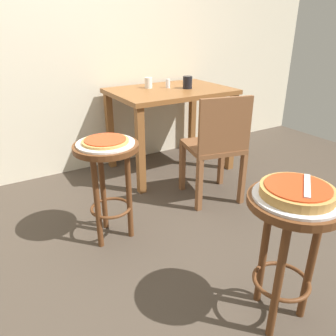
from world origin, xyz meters
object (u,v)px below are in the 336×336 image
at_px(serving_plate_foreground, 296,197).
at_px(pizza_foreground, 297,191).
at_px(cup_far_edge, 148,83).
at_px(pizza_middle, 105,141).
at_px(cup_near_edge, 188,82).
at_px(dining_table, 170,102).
at_px(pizza_server_knife, 307,185).
at_px(stool_foreground, 290,232).
at_px(wooden_chair, 217,145).
at_px(serving_plate_middle, 106,143).
at_px(condiment_shaker, 168,84).
at_px(stool_middle, 108,170).

bearing_deg(serving_plate_foreground, pizza_foreground, 0.00).
bearing_deg(pizza_foreground, cup_far_edge, 79.57).
distance_m(pizza_middle, cup_near_edge, 1.30).
xyz_separation_m(cup_near_edge, cup_far_edge, (-0.29, 0.20, -0.01)).
height_order(dining_table, pizza_server_knife, dining_table).
bearing_deg(stool_foreground, wooden_chair, 66.57).
bearing_deg(serving_plate_middle, serving_plate_foreground, -67.58).
relative_size(pizza_foreground, pizza_middle, 1.08).
bearing_deg(stool_foreground, dining_table, 74.35).
bearing_deg(stool_foreground, serving_plate_foreground, 116.57).
xyz_separation_m(pizza_foreground, cup_far_edge, (0.36, 1.95, 0.13)).
relative_size(cup_far_edge, condiment_shaker, 1.19).
bearing_deg(condiment_shaker, stool_middle, -138.31).
relative_size(serving_plate_middle, condiment_shaker, 4.36).
relative_size(stool_middle, dining_table, 0.62).
relative_size(stool_foreground, cup_far_edge, 6.90).
relative_size(serving_plate_middle, cup_near_edge, 3.19).
distance_m(serving_plate_middle, wooden_chair, 0.91).
distance_m(serving_plate_foreground, stool_middle, 1.13).
bearing_deg(pizza_server_knife, pizza_middle, 75.54).
bearing_deg(cup_near_edge, wooden_chair, -105.33).
distance_m(pizza_foreground, serving_plate_middle, 1.11).
distance_m(serving_plate_foreground, pizza_foreground, 0.03).
bearing_deg(condiment_shaker, cup_near_edge, -39.66).
relative_size(pizza_foreground, cup_far_edge, 3.18).
xyz_separation_m(stool_foreground, pizza_foreground, (-0.00, 0.00, 0.20)).
bearing_deg(condiment_shaker, pizza_foreground, -105.40).
height_order(wooden_chair, pizza_server_knife, wooden_chair).
bearing_deg(pizza_foreground, stool_foreground, -63.43).
bearing_deg(pizza_middle, stool_middle, 92.68).
xyz_separation_m(pizza_foreground, pizza_server_knife, (0.03, -0.02, 0.03)).
relative_size(serving_plate_foreground, cup_far_edge, 3.77).
xyz_separation_m(serving_plate_foreground, pizza_middle, (-0.42, 1.03, 0.02)).
height_order(cup_near_edge, wooden_chair, cup_near_edge).
height_order(stool_middle, pizza_middle, pizza_middle).
relative_size(pizza_foreground, cup_near_edge, 2.76).
distance_m(pizza_foreground, cup_near_edge, 1.87).
xyz_separation_m(dining_table, pizza_server_knife, (-0.48, -1.83, 0.06)).
bearing_deg(cup_far_edge, stool_middle, -130.42).
xyz_separation_m(wooden_chair, pizza_server_knife, (-0.44, -1.10, 0.25)).
height_order(pizza_middle, condiment_shaker, condiment_shaker).
bearing_deg(pizza_foreground, pizza_server_knife, -33.69).
bearing_deg(wooden_chair, cup_near_edge, 74.67).
height_order(pizza_foreground, condiment_shaker, condiment_shaker).
xyz_separation_m(serving_plate_foreground, pizza_server_knife, (0.03, -0.02, 0.06)).
height_order(dining_table, wooden_chair, wooden_chair).
xyz_separation_m(serving_plate_middle, cup_far_edge, (0.78, 0.92, 0.16)).
height_order(stool_middle, pizza_server_knife, pizza_server_knife).
bearing_deg(pizza_foreground, condiment_shaker, 74.60).
relative_size(stool_middle, serving_plate_middle, 1.88).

